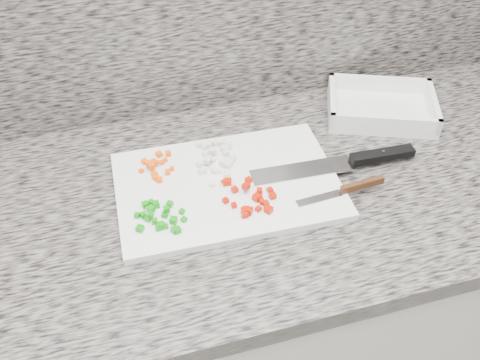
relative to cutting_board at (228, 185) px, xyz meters
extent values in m
cube|color=silver|center=(0.02, -0.01, -0.48)|extent=(3.92, 0.62, 0.86)
cube|color=#69645D|center=(0.02, -0.01, -0.03)|extent=(3.96, 0.64, 0.04)
cube|color=white|center=(0.00, 0.00, 0.00)|extent=(0.45, 0.31, 0.01)
cube|color=#FF5305|center=(-0.15, 0.11, 0.01)|extent=(0.01, 0.01, 0.01)
cube|color=#FF5305|center=(-0.12, 0.12, 0.01)|extent=(0.01, 0.01, 0.01)
cube|color=#FF5305|center=(-0.10, 0.07, 0.01)|extent=(0.01, 0.01, 0.01)
cube|color=#FF5305|center=(-0.14, 0.07, 0.02)|extent=(0.01, 0.01, 0.01)
cube|color=#FF5305|center=(-0.14, 0.09, 0.02)|extent=(0.01, 0.01, 0.01)
cube|color=#FF5305|center=(-0.12, 0.09, 0.01)|extent=(0.01, 0.01, 0.01)
cube|color=#FF5305|center=(-0.16, 0.08, 0.01)|extent=(0.01, 0.01, 0.01)
cube|color=#FF5305|center=(-0.13, 0.04, 0.01)|extent=(0.01, 0.01, 0.01)
cube|color=#FF5305|center=(-0.11, 0.10, 0.01)|extent=(0.01, 0.01, 0.01)
cube|color=#FF5305|center=(-0.14, 0.06, 0.01)|extent=(0.01, 0.01, 0.01)
cube|color=#FF5305|center=(-0.10, 0.11, 0.01)|extent=(0.01, 0.01, 0.01)
cube|color=#FF5305|center=(-0.13, 0.09, 0.02)|extent=(0.01, 0.01, 0.01)
cube|color=#FF5305|center=(-0.11, 0.06, 0.01)|extent=(0.01, 0.01, 0.01)
cube|color=#FF5305|center=(-0.13, 0.09, 0.02)|extent=(0.01, 0.01, 0.01)
cube|color=#FF5305|center=(-0.13, 0.09, 0.02)|extent=(0.01, 0.01, 0.01)
cube|color=#FF5305|center=(-0.13, 0.05, 0.01)|extent=(0.01, 0.01, 0.01)
cube|color=#FF5305|center=(-0.15, 0.10, 0.01)|extent=(0.01, 0.01, 0.01)
cube|color=silver|center=(-0.01, 0.09, 0.02)|extent=(0.01, 0.01, 0.01)
cube|color=silver|center=(-0.02, 0.12, 0.01)|extent=(0.02, 0.02, 0.01)
cube|color=silver|center=(-0.03, 0.06, 0.02)|extent=(0.01, 0.01, 0.01)
cube|color=silver|center=(-0.01, 0.10, 0.01)|extent=(0.01, 0.01, 0.01)
cube|color=silver|center=(0.01, 0.05, 0.01)|extent=(0.02, 0.02, 0.01)
cube|color=silver|center=(-0.02, 0.06, 0.02)|extent=(0.02, 0.02, 0.01)
cube|color=silver|center=(0.02, 0.05, 0.01)|extent=(0.02, 0.02, 0.01)
cube|color=silver|center=(0.03, 0.06, 0.01)|extent=(0.02, 0.02, 0.01)
cube|color=silver|center=(0.02, 0.10, 0.01)|extent=(0.02, 0.02, 0.01)
cube|color=silver|center=(-0.04, 0.04, 0.01)|extent=(0.02, 0.02, 0.01)
cube|color=silver|center=(0.01, 0.04, 0.01)|extent=(0.01, 0.01, 0.01)
cube|color=silver|center=(0.01, 0.12, 0.01)|extent=(0.02, 0.02, 0.01)
cube|color=silver|center=(0.02, 0.06, 0.01)|extent=(0.01, 0.01, 0.01)
cube|color=silver|center=(-0.03, 0.06, 0.01)|extent=(0.01, 0.01, 0.01)
cube|color=silver|center=(-0.04, 0.06, 0.01)|extent=(0.01, 0.01, 0.01)
cube|color=silver|center=(-0.01, 0.07, 0.01)|extent=(0.01, 0.01, 0.01)
cube|color=silver|center=(0.02, 0.12, 0.01)|extent=(0.02, 0.02, 0.01)
cube|color=silver|center=(0.03, 0.10, 0.01)|extent=(0.02, 0.02, 0.01)
cube|color=silver|center=(0.02, 0.08, 0.01)|extent=(0.01, 0.01, 0.01)
cube|color=silver|center=(-0.03, 0.13, 0.01)|extent=(0.01, 0.01, 0.01)
cube|color=silver|center=(-0.02, 0.09, 0.01)|extent=(0.02, 0.02, 0.01)
cube|color=silver|center=(-0.01, 0.12, 0.01)|extent=(0.02, 0.02, 0.01)
cube|color=silver|center=(-0.04, 0.04, 0.01)|extent=(0.01, 0.01, 0.01)
cube|color=silver|center=(-0.04, 0.06, 0.01)|extent=(0.01, 0.01, 0.01)
cube|color=silver|center=(-0.02, 0.04, 0.01)|extent=(0.01, 0.01, 0.01)
cube|color=silver|center=(0.02, 0.09, 0.01)|extent=(0.01, 0.01, 0.01)
cube|color=#10860C|center=(-0.16, -0.07, 0.01)|extent=(0.01, 0.01, 0.01)
cube|color=#10860C|center=(-0.12, -0.03, 0.01)|extent=(0.02, 0.02, 0.01)
cube|color=#10860C|center=(-0.15, -0.03, 0.01)|extent=(0.01, 0.01, 0.01)
cube|color=#10860C|center=(-0.16, -0.06, 0.02)|extent=(0.01, 0.01, 0.01)
cube|color=#10860C|center=(-0.14, -0.08, 0.01)|extent=(0.01, 0.01, 0.01)
cube|color=#10860C|center=(-0.10, -0.06, 0.01)|extent=(0.01, 0.01, 0.01)
cube|color=#10860C|center=(-0.15, -0.08, 0.01)|extent=(0.01, 0.01, 0.01)
cube|color=#10860C|center=(-0.13, -0.05, 0.01)|extent=(0.01, 0.01, 0.01)
cube|color=#10860C|center=(-0.18, -0.08, 0.01)|extent=(0.02, 0.02, 0.01)
cube|color=#10860C|center=(-0.13, -0.05, 0.02)|extent=(0.01, 0.01, 0.01)
cube|color=#10860C|center=(-0.18, -0.04, 0.01)|extent=(0.01, 0.01, 0.01)
cube|color=#10860C|center=(-0.17, -0.06, 0.01)|extent=(0.01, 0.01, 0.01)
cube|color=#10860C|center=(-0.14, -0.06, 0.01)|extent=(0.01, 0.01, 0.01)
cube|color=#10860C|center=(-0.12, -0.10, 0.01)|extent=(0.01, 0.01, 0.01)
cube|color=#10860C|center=(-0.15, -0.02, 0.01)|extent=(0.01, 0.01, 0.01)
cube|color=#10860C|center=(-0.16, -0.04, 0.01)|extent=(0.02, 0.02, 0.01)
cube|color=#10860C|center=(-0.15, -0.09, 0.01)|extent=(0.01, 0.01, 0.01)
cube|color=#10860C|center=(-0.12, -0.08, 0.01)|extent=(0.02, 0.02, 0.01)
cube|color=#10860C|center=(-0.14, -0.08, 0.01)|extent=(0.01, 0.01, 0.01)
cube|color=#10860C|center=(-0.17, -0.02, 0.01)|extent=(0.01, 0.01, 0.01)
cube|color=#10860C|center=(-0.10, -0.08, 0.01)|extent=(0.01, 0.01, 0.01)
cube|color=#10860C|center=(-0.12, -0.10, 0.01)|extent=(0.02, 0.02, 0.01)
cube|color=#10860C|center=(-0.17, -0.05, 0.01)|extent=(0.01, 0.01, 0.01)
cube|color=#BA1602|center=(0.00, 0.00, 0.01)|extent=(0.02, 0.02, 0.01)
cube|color=#BA1602|center=(0.03, -0.04, 0.02)|extent=(0.02, 0.02, 0.01)
cube|color=#BA1602|center=(0.05, -0.08, 0.01)|extent=(0.01, 0.01, 0.01)
cube|color=#BA1602|center=(0.07, -0.07, 0.01)|extent=(0.01, 0.01, 0.01)
cube|color=#BA1602|center=(0.01, -0.10, 0.01)|extent=(0.01, 0.01, 0.01)
cube|color=#BA1602|center=(0.01, -0.03, 0.01)|extent=(0.01, 0.01, 0.01)
cube|color=#BA1602|center=(-0.01, -0.07, 0.01)|extent=(0.01, 0.01, 0.01)
cube|color=#BA1602|center=(0.01, -0.09, 0.01)|extent=(0.01, 0.01, 0.01)
cube|color=#BA1602|center=(0.04, -0.06, 0.01)|extent=(0.02, 0.02, 0.01)
cube|color=#BA1602|center=(0.04, -0.06, 0.01)|extent=(0.01, 0.01, 0.01)
cube|color=#BA1602|center=(0.04, -0.01, 0.01)|extent=(0.02, 0.02, 0.01)
cube|color=#BA1602|center=(0.05, -0.10, 0.01)|extent=(0.02, 0.02, 0.01)
cube|color=#BA1602|center=(0.04, -0.01, 0.01)|extent=(0.01, 0.01, 0.01)
cube|color=#BA1602|center=(0.02, -0.09, 0.01)|extent=(0.02, 0.02, 0.01)
cube|color=#BA1602|center=(0.05, -0.09, 0.01)|extent=(0.02, 0.02, 0.01)
cube|color=#BA1602|center=(-0.01, 0.00, 0.01)|extent=(0.02, 0.02, 0.01)
cube|color=#BA1602|center=(0.07, -0.05, 0.01)|extent=(0.01, 0.01, 0.01)
cube|color=#BA1602|center=(0.05, -0.07, 0.01)|extent=(0.01, 0.01, 0.01)
cube|color=#BA1602|center=(0.05, -0.04, 0.01)|extent=(0.01, 0.01, 0.01)
cube|color=#BA1602|center=(0.04, -0.09, 0.01)|extent=(0.01, 0.01, 0.01)
cube|color=#BA1602|center=(-0.02, -0.05, 0.01)|extent=(0.01, 0.01, 0.01)
cube|color=#BA1602|center=(0.04, -0.06, 0.01)|extent=(0.02, 0.02, 0.01)
cube|color=#F8E8C0|center=(-0.03, 0.00, 0.01)|extent=(0.01, 0.01, 0.01)
cube|color=#F8E8C0|center=(-0.01, 0.03, 0.01)|extent=(0.01, 0.01, 0.01)
cube|color=#F8E8C0|center=(0.01, -0.01, 0.01)|extent=(0.01, 0.01, 0.01)
cube|color=#F8E8C0|center=(0.00, 0.00, 0.01)|extent=(0.01, 0.01, 0.01)
cube|color=#F8E8C0|center=(0.01, 0.02, 0.01)|extent=(0.01, 0.01, 0.01)
cube|color=#F8E8C0|center=(0.00, 0.03, 0.01)|extent=(0.01, 0.01, 0.01)
cube|color=#F8E8C0|center=(-0.01, 0.00, 0.01)|extent=(0.01, 0.01, 0.00)
cube|color=#F8E8C0|center=(0.01, 0.01, 0.01)|extent=(0.01, 0.01, 0.01)
cube|color=#F8E8C0|center=(0.00, 0.02, 0.01)|extent=(0.01, 0.01, 0.01)
cube|color=silver|center=(0.15, -0.01, 0.01)|extent=(0.21, 0.06, 0.00)
cube|color=black|center=(0.33, -0.02, 0.02)|extent=(0.14, 0.03, 0.02)
cylinder|color=silver|center=(0.33, -0.02, 0.02)|extent=(0.01, 0.01, 0.00)
cube|color=silver|center=(0.16, -0.09, 0.01)|extent=(0.09, 0.02, 0.00)
cube|color=#422110|center=(0.25, -0.09, 0.02)|extent=(0.09, 0.02, 0.02)
cylinder|color=silver|center=(0.25, -0.09, 0.02)|extent=(0.01, 0.01, 0.00)
cube|color=white|center=(0.41, 0.14, 0.00)|extent=(0.29, 0.25, 0.01)
cube|color=white|center=(0.44, 0.22, 0.02)|extent=(0.23, 0.10, 0.04)
cube|color=white|center=(0.38, 0.07, 0.02)|extent=(0.23, 0.10, 0.04)
cube|color=white|center=(0.51, 0.10, 0.02)|extent=(0.08, 0.17, 0.04)
cube|color=white|center=(0.30, 0.19, 0.02)|extent=(0.08, 0.17, 0.04)
camera|label=1|loc=(-0.19, -0.75, 0.73)|focal=40.00mm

